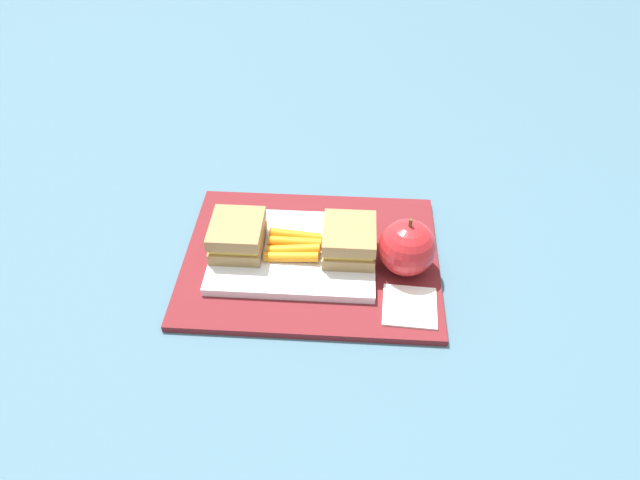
{
  "coord_description": "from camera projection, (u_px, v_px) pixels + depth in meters",
  "views": [
    {
      "loc": [
        0.05,
        -0.58,
        0.58
      ],
      "look_at": [
        0.01,
        0.0,
        0.04
      ],
      "focal_mm": 32.24,
      "sensor_mm": 36.0,
      "label": 1
    }
  ],
  "objects": [
    {
      "name": "carrot_sticks_bundle",
      "position": [
        294.0,
        246.0,
        0.81
      ],
      "size": [
        0.08,
        0.06,
        0.02
      ],
      "color": "orange",
      "rests_on": "food_tray"
    },
    {
      "name": "paper_napkin",
      "position": [
        410.0,
        306.0,
        0.75
      ],
      "size": [
        0.07,
        0.07,
        0.0
      ],
      "primitive_type": "cube",
      "rotation": [
        0.0,
        0.0,
        -0.05
      ],
      "color": "white",
      "rests_on": "lunchbag_mat"
    },
    {
      "name": "ground_plane",
      "position": [
        311.0,
        261.0,
        0.82
      ],
      "size": [
        2.4,
        2.4,
        0.0
      ],
      "primitive_type": "plane",
      "color": "#42667A"
    },
    {
      "name": "sandwich_half_left",
      "position": [
        237.0,
        235.0,
        0.8
      ],
      "size": [
        0.07,
        0.08,
        0.04
      ],
      "color": "#9E7A4C",
      "rests_on": "food_tray"
    },
    {
      "name": "food_tray",
      "position": [
        294.0,
        252.0,
        0.81
      ],
      "size": [
        0.23,
        0.17,
        0.01
      ],
      "primitive_type": "cube",
      "color": "white",
      "rests_on": "lunchbag_mat"
    },
    {
      "name": "apple",
      "position": [
        407.0,
        248.0,
        0.77
      ],
      "size": [
        0.08,
        0.08,
        0.09
      ],
      "color": "red",
      "rests_on": "lunchbag_mat"
    },
    {
      "name": "lunchbag_mat",
      "position": [
        311.0,
        259.0,
        0.82
      ],
      "size": [
        0.36,
        0.28,
        0.01
      ],
      "primitive_type": "cube",
      "color": "maroon",
      "rests_on": "ground_plane"
    },
    {
      "name": "sandwich_half_right",
      "position": [
        349.0,
        240.0,
        0.79
      ],
      "size": [
        0.07,
        0.08,
        0.04
      ],
      "color": "#9E7A4C",
      "rests_on": "food_tray"
    }
  ]
}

